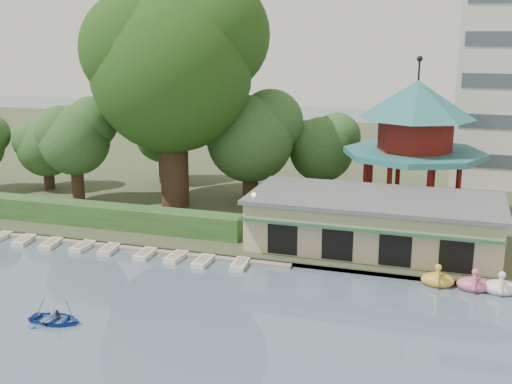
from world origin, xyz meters
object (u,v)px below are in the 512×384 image
at_px(dock, 84,241).
at_px(pavilion, 415,134).
at_px(boathouse, 374,221).
at_px(big_tree, 174,60).
at_px(rowboat_with_passengers, 55,316).

distance_m(dock, pavilion, 29.14).
height_order(boathouse, big_tree, big_tree).
xyz_separation_m(dock, rowboat_with_passengers, (6.26, -12.91, 0.33)).
xyz_separation_m(dock, boathouse, (22.00, 4.77, 2.25)).
relative_size(boathouse, rowboat_with_passengers, 4.10).
distance_m(dock, rowboat_with_passengers, 14.35).
bearing_deg(dock, rowboat_with_passengers, -64.15).
bearing_deg(big_tree, boathouse, -18.41).
distance_m(pavilion, rowboat_with_passengers, 33.65).
height_order(big_tree, rowboat_with_passengers, big_tree).
xyz_separation_m(boathouse, big_tree, (-18.81, 6.26, 11.31)).
height_order(dock, pavilion, pavilion).
distance_m(boathouse, rowboat_with_passengers, 23.76).
height_order(pavilion, big_tree, big_tree).
bearing_deg(rowboat_with_passengers, pavilion, 57.37).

